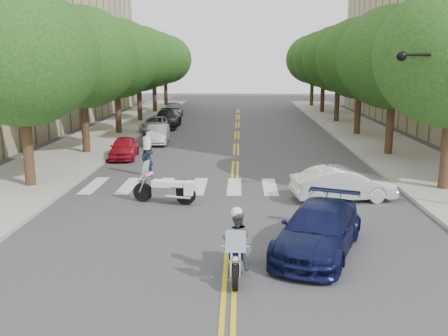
{
  "coord_description": "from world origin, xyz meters",
  "views": [
    {
      "loc": [
        0.24,
        -14.64,
        5.39
      ],
      "look_at": [
        -0.38,
        4.35,
        1.3
      ],
      "focal_mm": 40.0,
      "sensor_mm": 36.0,
      "label": 1
    }
  ],
  "objects_px": {
    "sedan_blue": "(319,229)",
    "motorcycle_parked": "(169,189)",
    "officer_standing": "(148,157)",
    "convertible": "(343,184)",
    "motorcycle_police": "(237,244)"
  },
  "relations": [
    {
      "from": "motorcycle_police",
      "to": "motorcycle_parked",
      "type": "height_order",
      "value": "motorcycle_police"
    },
    {
      "from": "motorcycle_parked",
      "to": "motorcycle_police",
      "type": "bearing_deg",
      "value": -145.43
    },
    {
      "from": "sedan_blue",
      "to": "motorcycle_parked",
      "type": "bearing_deg",
      "value": 156.72
    },
    {
      "from": "motorcycle_parked",
      "to": "sedan_blue",
      "type": "relative_size",
      "value": 0.53
    },
    {
      "from": "motorcycle_parked",
      "to": "officer_standing",
      "type": "relative_size",
      "value": 1.39
    },
    {
      "from": "sedan_blue",
      "to": "convertible",
      "type": "bearing_deg",
      "value": 93.25
    },
    {
      "from": "sedan_blue",
      "to": "motorcycle_police",
      "type": "bearing_deg",
      "value": -124.61
    },
    {
      "from": "motorcycle_parked",
      "to": "convertible",
      "type": "height_order",
      "value": "motorcycle_parked"
    },
    {
      "from": "officer_standing",
      "to": "sedan_blue",
      "type": "relative_size",
      "value": 0.38
    },
    {
      "from": "officer_standing",
      "to": "sedan_blue",
      "type": "xyz_separation_m",
      "value": [
        6.65,
        -9.55,
        -0.21
      ]
    },
    {
      "from": "motorcycle_police",
      "to": "sedan_blue",
      "type": "relative_size",
      "value": 0.47
    },
    {
      "from": "officer_standing",
      "to": "motorcycle_parked",
      "type": "bearing_deg",
      "value": -42.38
    },
    {
      "from": "convertible",
      "to": "sedan_blue",
      "type": "xyz_separation_m",
      "value": [
        -1.79,
        -5.55,
        0.03
      ]
    },
    {
      "from": "officer_standing",
      "to": "motorcycle_police",
      "type": "bearing_deg",
      "value": -41.04
    },
    {
      "from": "officer_standing",
      "to": "convertible",
      "type": "bearing_deg",
      "value": 2.39
    }
  ]
}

